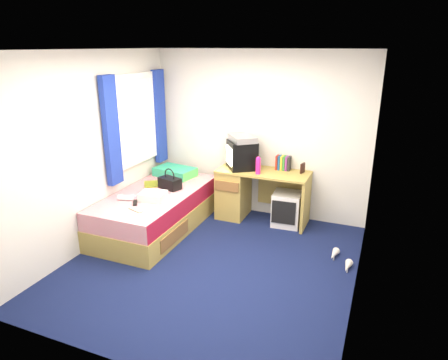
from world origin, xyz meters
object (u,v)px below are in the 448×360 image
at_px(pink_water_bottle, 258,166).
at_px(magazine, 152,184).
at_px(storage_cube, 287,209).
at_px(remote_control, 135,203).
at_px(crt_tv, 242,155).
at_px(towel, 153,196).
at_px(desk, 245,191).
at_px(handbag, 170,183).
at_px(water_bottle, 126,198).
at_px(white_heels, 340,260).
at_px(vcr, 242,138).
at_px(bed, 157,210).
at_px(picture_frame, 303,168).
at_px(aerosol_can, 259,164).
at_px(colour_swatch_fan, 136,210).
at_px(pillow, 175,172).

xyz_separation_m(pink_water_bottle, magazine, (-1.45, -0.44, -0.31)).
relative_size(storage_cube, remote_control, 3.00).
bearing_deg(crt_tv, towel, -71.00).
bearing_deg(remote_control, crt_tv, 22.94).
relative_size(desk, handbag, 3.70).
bearing_deg(storage_cube, crt_tv, 173.48).
height_order(magazine, water_bottle, water_bottle).
relative_size(towel, white_heels, 0.70).
xyz_separation_m(vcr, white_heels, (1.56, -0.86, -1.15)).
relative_size(bed, remote_control, 12.50).
height_order(desk, vcr, vcr).
relative_size(picture_frame, towel, 0.44).
distance_m(aerosol_can, colour_swatch_fan, 1.88).
relative_size(picture_frame, handbag, 0.40).
distance_m(pink_water_bottle, towel, 1.48).
bearing_deg(picture_frame, pink_water_bottle, -140.21).
distance_m(pillow, white_heels, 2.76).
xyz_separation_m(pillow, aerosol_can, (1.29, 0.15, 0.23)).
bearing_deg(pillow, remote_control, -85.98).
xyz_separation_m(crt_tv, towel, (-0.81, -1.11, -0.36)).
distance_m(storage_cube, water_bottle, 2.23).
distance_m(pink_water_bottle, white_heels, 1.66).
bearing_deg(magazine, picture_frame, 19.65).
height_order(pillow, desk, desk).
bearing_deg(handbag, water_bottle, -98.47).
distance_m(vcr, colour_swatch_fan, 1.82).
bearing_deg(pillow, crt_tv, 6.81).
bearing_deg(pink_water_bottle, white_heels, -28.85).
relative_size(desk, water_bottle, 6.50).
xyz_separation_m(colour_swatch_fan, remote_control, (-0.13, 0.18, 0.00)).
relative_size(water_bottle, white_heels, 0.44).
distance_m(crt_tv, picture_frame, 0.88).
bearing_deg(bed, white_heels, -0.31).
relative_size(crt_tv, picture_frame, 3.86).
bearing_deg(bed, towel, -64.57).
relative_size(picture_frame, pink_water_bottle, 0.64).
xyz_separation_m(pillow, crt_tv, (1.04, 0.12, 0.34)).
bearing_deg(pink_water_bottle, picture_frame, 26.64).
bearing_deg(picture_frame, white_heels, -41.15).
xyz_separation_m(water_bottle, colour_swatch_fan, (0.30, -0.23, -0.03)).
bearing_deg(vcr, white_heels, 21.37).
height_order(vcr, picture_frame, vcr).
relative_size(pink_water_bottle, aerosol_can, 1.26).
relative_size(magazine, white_heels, 0.62).
xyz_separation_m(storage_cube, colour_swatch_fan, (-1.53, -1.46, 0.31)).
bearing_deg(desk, crt_tv, 178.81).
distance_m(handbag, white_heels, 2.47).
relative_size(pink_water_bottle, white_heels, 0.48).
xyz_separation_m(bed, white_heels, (2.50, -0.01, -0.23)).
bearing_deg(towel, pillow, 102.93).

